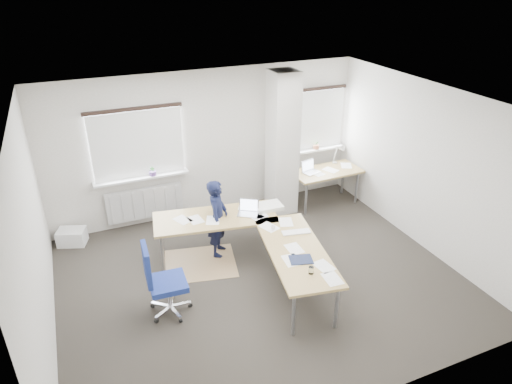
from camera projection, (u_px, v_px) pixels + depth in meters
name	position (u px, v px, depth m)	size (l,w,h in m)	color
ground	(260.00, 279.00, 7.16)	(6.00, 6.00, 0.00)	#2B2822
room_shell	(260.00, 165.00, 6.82)	(6.04, 5.04, 2.82)	#B9B5A9
floor_mat	(200.00, 263.00, 7.55)	(1.15, 0.98, 0.01)	#9B7B54
white_crate	(72.00, 237.00, 8.02)	(0.47, 0.33, 0.28)	white
desk_main	(256.00, 233.00, 7.08)	(2.40, 2.98, 0.96)	#9C7C43
desk_side	(326.00, 172.00, 9.17)	(1.42, 0.74, 1.22)	#9C7C43
task_chair	(166.00, 294.00, 6.35)	(0.62, 0.61, 1.14)	navy
person	(218.00, 218.00, 7.53)	(0.49, 0.32, 1.36)	black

